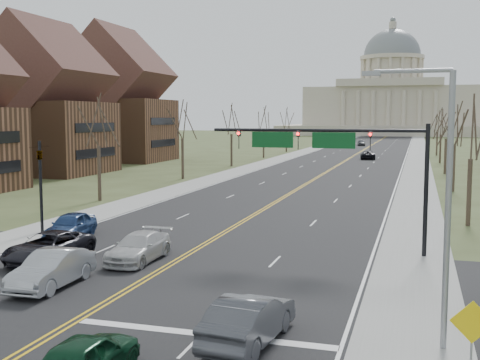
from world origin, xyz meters
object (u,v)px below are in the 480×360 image
Objects in this scene: signal_left at (40,176)px; street_light at (440,190)px; car_sb_outer_second at (71,226)px; signal_mast at (333,149)px; car_nb_inner_lead at (86,357)px; car_nb_outer_lead at (249,319)px; car_sb_inner_second at (139,247)px; warn_sign at (472,333)px; car_sb_inner_lead at (52,269)px; car_far_sb at (361,143)px; car_sb_outer_lead at (49,247)px; car_far_nb at (368,155)px.

street_light is (24.24, -13.50, 1.51)m from signal_left.
signal_mast is at bearing -3.24° from car_sb_outer_second.
signal_mast is at bearing -101.93° from car_nb_inner_lead.
car_nb_outer_lead is 0.98× the size of car_sb_inner_second.
signal_mast is 14.51m from street_light.
signal_mast is 2.54× the size of car_sb_outer_second.
street_light reaches higher than warn_sign.
warn_sign reaches higher than car_nb_inner_lead.
signal_left is 1.21× the size of car_sb_inner_lead.
car_sb_inner_lead is at bearing -134.90° from signal_mast.
signal_left is at bearing -101.76° from car_far_sb.
car_sb_outer_lead reaches higher than car_nb_inner_lead.
street_light reaches higher than car_sb_inner_lead.
car_sb_outer_lead is at bearing -52.95° from signal_left.
car_nb_inner_lead is at bearing -150.25° from street_light.
signal_left is 23.71m from car_nb_outer_lead.
signal_left is 1.11× the size of car_far_nb.
signal_mast is 16.17m from car_sb_inner_lead.
warn_sign is 0.60× the size of car_far_sb.
car_sb_outer_lead is 4.70m from car_sb_inner_second.
car_far_sb is (-5.47, 145.68, 0.10)m from car_nb_inner_lead.
signal_left is 9.00m from car_sb_outer_lead.
car_sb_outer_lead is 1.09× the size of car_sb_inner_second.
car_nb_outer_lead is at bearing 85.51° from car_far_nb.
car_far_nb is at bearing 73.39° from car_sb_outer_second.
car_nb_inner_lead is at bearing -171.87° from warn_sign.
car_nb_outer_lead is 1.00× the size of car_sb_inner_lead.
car_sb_inner_second is (-5.00, 13.59, 0.02)m from car_nb_inner_lead.
car_sb_inner_second is at bearing 21.78° from car_sb_outer_lead.
signal_left is 1.21× the size of car_nb_outer_lead.
car_sb_outer_second is 78.34m from car_far_nb.
signal_mast reaches higher than signal_left.
car_sb_inner_lead is (-16.92, 6.61, -1.19)m from warn_sign.
warn_sign reaches higher than car_nb_outer_lead.
car_far_nb is 1.13× the size of car_far_sb.
car_far_sb is (-0.47, 132.10, 0.08)m from car_sb_inner_second.
signal_left is 1.26× the size of car_sb_outer_second.
street_light reaches higher than signal_mast.
car_sb_inner_second is (4.50, 1.38, -0.03)m from car_sb_outer_lead.
car_nb_outer_lead reaches higher than car_sb_inner_second.
signal_left is 4.32m from car_sb_outer_second.
car_nb_inner_lead is 5.55m from car_nb_outer_lead.
car_nb_inner_lead is at bearing 54.93° from car_nb_outer_lead.
car_sb_inner_lead reaches higher than car_sb_inner_second.
car_nb_inner_lead is at bearing -102.83° from signal_mast.
signal_mast is 16.79m from car_sb_outer_second.
car_far_nb is (5.24, 81.54, 0.02)m from car_sb_inner_second.
car_sb_outer_second is 128.13m from car_far_sb.
signal_left is 13.88m from car_sb_inner_lead.
car_sb_outer_second reaches higher than car_far_nb.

